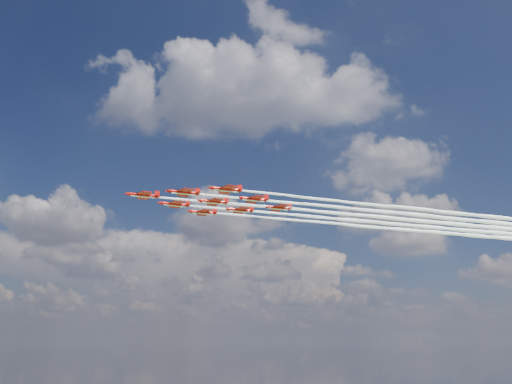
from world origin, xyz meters
The scene contains 9 objects.
jet_lead centered at (41.37, 19.08, 88.70)m, with size 134.23×71.05×2.57m.
jet_row2_port centered at (53.92, 17.84, 88.70)m, with size 134.23×71.05×2.57m.
jet_row2_starb centered at (47.69, 30.00, 88.70)m, with size 134.23×71.05×2.57m.
jet_row3_port centered at (66.47, 16.59, 88.70)m, with size 134.23×71.05×2.57m.
jet_row3_centre centered at (60.24, 28.75, 88.70)m, with size 134.23×71.05×2.57m.
jet_row3_starb centered at (54.00, 40.91, 88.70)m, with size 134.23×71.05×2.57m.
jet_row4_port centered at (72.78, 27.51, 88.70)m, with size 134.23×71.05×2.57m.
jet_row4_starb centered at (66.55, 39.67, 88.70)m, with size 134.23×71.05×2.57m.
jet_tail centered at (79.10, 38.43, 88.70)m, with size 134.23×71.05×2.57m.
Camera 1 is at (28.98, -147.32, 47.66)m, focal length 35.00 mm.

